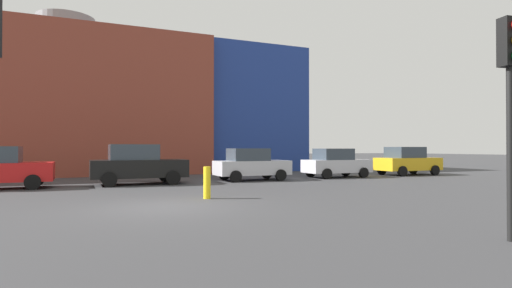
{
  "coord_description": "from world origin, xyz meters",
  "views": [
    {
      "loc": [
        -2.29,
        -11.85,
        1.7
      ],
      "look_at": [
        5.7,
        6.48,
        1.9
      ],
      "focal_mm": 28.47,
      "sensor_mm": 36.0,
      "label": 1
    }
  ],
  "objects": [
    {
      "name": "bollard_yellow_0",
      "position": [
        1.64,
        1.29,
        0.54
      ],
      "size": [
        0.24,
        0.24,
        1.08
      ],
      "primitive_type": "cylinder",
      "color": "yellow",
      "rests_on": "ground_plane"
    },
    {
      "name": "parked_car_2",
      "position": [
        0.22,
        7.84,
        0.93
      ],
      "size": [
        4.33,
        2.12,
        1.88
      ],
      "color": "black",
      "rests_on": "ground_plane"
    },
    {
      "name": "ground_plane",
      "position": [
        0.0,
        0.0,
        0.0
      ],
      "size": [
        200.0,
        200.0,
        0.0
      ],
      "primitive_type": "plane",
      "color": "#38383A"
    },
    {
      "name": "parked_car_5",
      "position": [
        16.74,
        7.84,
        0.88
      ],
      "size": [
        4.1,
        2.01,
        1.78
      ],
      "color": "gold",
      "rests_on": "ground_plane"
    },
    {
      "name": "traffic_light_near_right",
      "position": [
        4.92,
        -6.94,
        3.0
      ],
      "size": [
        0.39,
        0.38,
        4.09
      ],
      "rotation": [
        0.0,
        0.0,
        -1.71
      ],
      "color": "black",
      "rests_on": "ground_plane"
    },
    {
      "name": "parked_car_4",
      "position": [
        11.34,
        7.84,
        0.83
      ],
      "size": [
        3.87,
        1.9,
        1.68
      ],
      "color": "silver",
      "rests_on": "ground_plane"
    },
    {
      "name": "building_backdrop",
      "position": [
        -3.24,
        20.67,
        4.66
      ],
      "size": [
        33.59,
        13.73,
        11.2
      ],
      "color": "brown",
      "rests_on": "ground_plane"
    },
    {
      "name": "parked_car_3",
      "position": [
        6.01,
        7.84,
        0.84
      ],
      "size": [
        3.9,
        1.91,
        1.69
      ],
      "color": "silver",
      "rests_on": "ground_plane"
    }
  ]
}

